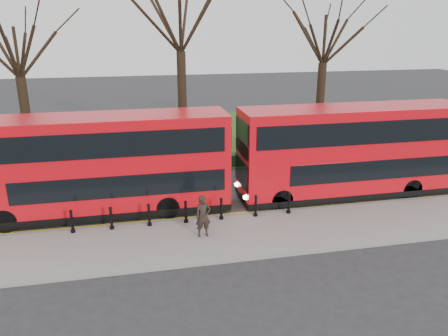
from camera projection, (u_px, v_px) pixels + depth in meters
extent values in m
plane|color=#28282B|center=(168.00, 214.00, 21.00)|extent=(120.00, 120.00, 0.00)
cube|color=gray|center=(174.00, 242.00, 18.19)|extent=(60.00, 4.00, 0.15)
cube|color=slate|center=(170.00, 222.00, 20.05)|extent=(60.00, 0.25, 0.16)
cube|color=#264617|center=(152.00, 138.00, 34.92)|extent=(60.00, 18.00, 0.06)
cube|color=black|center=(158.00, 164.00, 27.19)|extent=(60.00, 0.90, 0.80)
cube|color=yellow|center=(169.00, 220.00, 20.35)|extent=(60.00, 0.10, 0.01)
cube|color=yellow|center=(169.00, 219.00, 20.54)|extent=(60.00, 0.10, 0.01)
cylinder|color=black|center=(27.00, 121.00, 27.83)|extent=(0.60, 0.60, 5.62)
cylinder|color=black|center=(182.00, 105.00, 29.58)|extent=(0.60, 0.60, 7.01)
cylinder|color=black|center=(320.00, 106.00, 31.68)|extent=(0.60, 0.60, 6.10)
cylinder|color=black|center=(72.00, 222.00, 18.72)|extent=(0.15, 0.15, 1.00)
cylinder|color=black|center=(111.00, 218.00, 19.04)|extent=(0.15, 0.15, 1.00)
cylinder|color=black|center=(149.00, 215.00, 19.36)|extent=(0.15, 0.15, 1.00)
cylinder|color=black|center=(186.00, 212.00, 19.68)|extent=(0.15, 0.15, 1.00)
cylinder|color=black|center=(221.00, 209.00, 20.00)|extent=(0.15, 0.15, 1.00)
cylinder|color=black|center=(256.00, 206.00, 20.33)|extent=(0.15, 0.15, 1.00)
cylinder|color=black|center=(289.00, 203.00, 20.65)|extent=(0.15, 0.15, 1.00)
cube|color=red|center=(101.00, 162.00, 20.40)|extent=(11.88, 2.70, 4.37)
cube|color=black|center=(105.00, 206.00, 21.10)|extent=(11.90, 2.72, 0.32)
cube|color=black|center=(121.00, 187.00, 19.55)|extent=(9.50, 0.04, 1.03)
cube|color=black|center=(97.00, 146.00, 18.77)|extent=(11.23, 0.04, 1.13)
cylinder|color=black|center=(5.00, 220.00, 19.11)|extent=(1.08, 0.32, 1.08)
cylinder|color=black|center=(17.00, 200.00, 21.31)|extent=(1.08, 0.32, 1.08)
cylinder|color=black|center=(168.00, 207.00, 20.51)|extent=(1.08, 0.32, 1.08)
cylinder|color=black|center=(164.00, 189.00, 22.71)|extent=(1.08, 0.32, 1.08)
cube|color=red|center=(353.00, 149.00, 22.66)|extent=(11.85, 2.69, 4.36)
cube|color=black|center=(349.00, 189.00, 23.36)|extent=(11.87, 2.71, 0.32)
cube|color=black|center=(380.00, 170.00, 21.82)|extent=(9.48, 0.04, 1.02)
cube|color=black|center=(368.00, 133.00, 21.04)|extent=(11.20, 0.04, 1.13)
cube|color=black|center=(242.00, 149.00, 21.38)|extent=(0.06, 2.37, 0.59)
cylinder|color=black|center=(282.00, 200.00, 21.37)|extent=(1.08, 0.32, 1.08)
cylinder|color=black|center=(267.00, 183.00, 23.57)|extent=(1.08, 0.32, 1.08)
cylinder|color=black|center=(411.00, 189.00, 22.77)|extent=(1.08, 0.32, 1.08)
cylinder|color=black|center=(386.00, 174.00, 24.97)|extent=(1.08, 0.32, 1.08)
imported|color=black|center=(203.00, 216.00, 18.28)|extent=(0.70, 0.49, 1.82)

